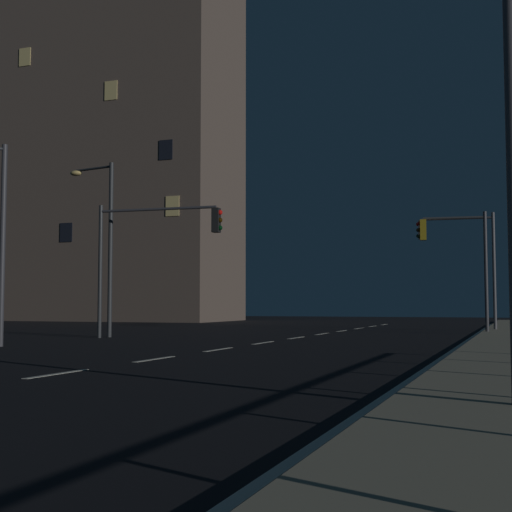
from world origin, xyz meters
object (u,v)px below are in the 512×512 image
Objects in this scene: traffic_light_far_center at (461,248)px; street_lamp_far_end at (104,231)px; traffic_light_near_left at (153,241)px; traffic_light_far_right at (457,248)px; building_distant at (107,147)px.

street_lamp_far_end reaches higher than traffic_light_far_center.
street_lamp_far_end reaches higher than traffic_light_near_left.
traffic_light_far_right is 15.75m from street_lamp_far_end.
building_distant reaches higher than traffic_light_far_center.
street_lamp_far_end is (-2.67, 0.64, 0.54)m from traffic_light_near_left.
traffic_light_far_right is at bearing 37.57° from traffic_light_near_left.
building_distant is at bearing 153.04° from traffic_light_far_center.
street_lamp_far_end is at bearing -58.17° from building_distant.
building_distant is (-30.02, 18.54, 10.78)m from traffic_light_far_right.
traffic_light_far_center is 0.20× the size of building_distant.
traffic_light_near_left is at bearing -54.82° from building_distant.
traffic_light_near_left is 13.87m from traffic_light_far_right.
building_distant reaches higher than street_lamp_far_end.
traffic_light_far_right is 0.18× the size of building_distant.
traffic_light_near_left is 2.80m from street_lamp_far_end.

